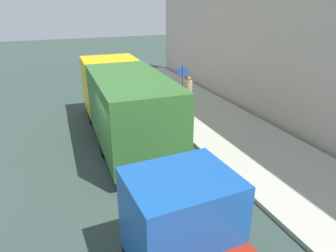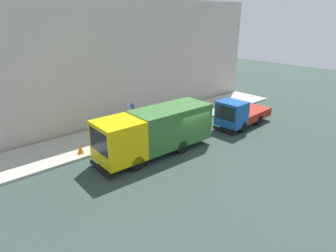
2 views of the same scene
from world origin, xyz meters
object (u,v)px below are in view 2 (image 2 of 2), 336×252
small_flatbed_truck (240,114)px  street_sign_post (133,118)px  pedestrian_walking (102,129)px  large_utility_truck (155,130)px  traffic_cone_orange (80,149)px

small_flatbed_truck → street_sign_post: bearing=66.0°
pedestrian_walking → street_sign_post: bearing=-88.9°
large_utility_truck → street_sign_post: large_utility_truck is taller
large_utility_truck → pedestrian_walking: size_ratio=4.66×
large_utility_truck → pedestrian_walking: 4.26m
traffic_cone_orange → large_utility_truck: bearing=-127.2°
large_utility_truck → small_flatbed_truck: 8.36m
large_utility_truck → small_flatbed_truck: large_utility_truck is taller
large_utility_truck → small_flatbed_truck: bearing=-92.6°
pedestrian_walking → traffic_cone_orange: pedestrian_walking is taller
large_utility_truck → traffic_cone_orange: (2.97, 3.92, -1.22)m
traffic_cone_orange → small_flatbed_truck: bearing=-106.3°
small_flatbed_truck → traffic_cone_orange: size_ratio=9.60×
small_flatbed_truck → street_sign_post: (3.19, 8.28, 0.69)m
small_flatbed_truck → street_sign_post: 8.89m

